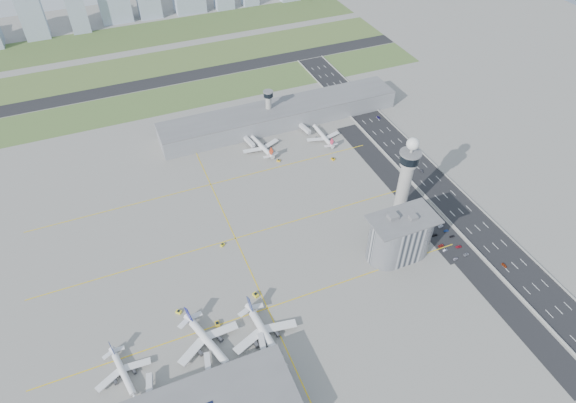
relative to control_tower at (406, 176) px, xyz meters
name	(u,v)px	position (x,y,z in m)	size (l,w,h in m)	color
ground	(309,252)	(-72.00, -8.00, -35.04)	(1000.00, 1000.00, 0.00)	gray
grass_strip_0	(192,95)	(-92.00, 217.00, -35.00)	(480.00, 50.00, 0.08)	#506A32
grass_strip_1	(175,61)	(-92.00, 292.00, -35.00)	(480.00, 60.00, 0.08)	#566C33
grass_strip_2	(159,32)	(-92.00, 372.00, -35.00)	(480.00, 70.00, 0.08)	#3F592A
runway	(183,77)	(-92.00, 254.00, -34.98)	(480.00, 22.00, 0.10)	black
highway	(455,206)	(43.00, -8.00, -34.99)	(28.00, 500.00, 0.10)	black
barrier_left	(439,210)	(29.00, -8.00, -34.44)	(0.60, 500.00, 1.20)	#9E9E99
barrier_right	(472,200)	(57.00, -8.00, -34.44)	(0.60, 500.00, 1.20)	#9E9E99
landside_road	(434,224)	(18.00, -18.00, -35.00)	(18.00, 260.00, 0.08)	black
parking_lot	(443,237)	(16.00, -30.00, -34.99)	(20.00, 44.00, 0.10)	black
taxiway_line_h_0	(267,308)	(-112.00, -38.00, -35.04)	(260.00, 0.60, 0.01)	yellow
taxiway_line_h_1	(235,238)	(-112.00, 22.00, -35.04)	(260.00, 0.60, 0.01)	yellow
taxiway_line_h_2	(211,184)	(-112.00, 82.00, -35.04)	(260.00, 0.60, 0.01)	yellow
taxiway_line_v	(235,238)	(-112.00, 22.00, -35.04)	(0.60, 260.00, 0.01)	yellow
control_tower	(406,176)	(0.00, 0.00, 0.00)	(14.00, 14.00, 64.50)	#ADAAA5
secondary_tower	(269,105)	(-42.00, 142.00, -16.24)	(8.60, 8.60, 31.90)	#ADAAA5
admin_building	(400,236)	(-20.01, -30.00, -19.74)	(42.00, 24.00, 33.50)	#B2B2B7
terminal_pier	(280,115)	(-32.00, 140.00, -27.14)	(210.00, 32.00, 15.80)	gray
airplane_near_a	(123,372)	(-194.77, -49.03, -30.17)	(34.79, 29.57, 9.74)	white
airplane_near_b	(208,340)	(-149.64, -48.71, -28.87)	(44.05, 37.44, 12.33)	white
airplane_near_c	(266,333)	(-119.86, -56.59, -28.77)	(44.81, 38.09, 12.55)	white
airplane_far_a	(261,143)	(-61.37, 110.42, -29.64)	(38.55, 32.77, 10.79)	white
airplane_far_b	(323,134)	(-8.39, 103.34, -30.13)	(35.05, 29.79, 9.81)	white
jet_bridge_near_0	(150,402)	(-185.00, -69.00, -32.19)	(14.00, 3.00, 5.70)	silver
jet_bridge_near_1	(210,380)	(-155.00, -69.00, -32.19)	(14.00, 3.00, 5.70)	silver
jet_bridge_near_2	(265,359)	(-125.00, -69.00, -32.19)	(14.00, 3.00, 5.70)	silver
jet_bridge_far_0	(245,139)	(-70.00, 124.00, -32.19)	(14.00, 3.00, 5.70)	silver
jet_bridge_far_1	(300,126)	(-20.00, 124.00, -32.19)	(14.00, 3.00, 5.70)	silver
tug_0	(179,312)	(-160.16, -21.22, -34.15)	(2.10, 3.06, 1.78)	yellow
tug_1	(217,324)	(-141.92, -37.70, -33.97)	(2.53, 3.68, 2.14)	gold
tug_2	(256,295)	(-115.27, -27.08, -33.98)	(2.50, 3.64, 2.12)	yellow
tug_3	(222,245)	(-121.73, 19.16, -34.21)	(1.96, 2.85, 1.65)	yellow
tug_4	(279,160)	(-54.30, 88.85, -34.25)	(1.87, 2.72, 1.58)	gold
tug_5	(333,159)	(-13.57, 74.04, -34.18)	(2.03, 2.96, 1.72)	#EBAD0B
car_lot_0	(456,259)	(11.71, -49.35, -34.42)	(1.47, 3.65, 1.24)	#AEA9BE
car_lot_1	(445,250)	(10.24, -40.70, -34.45)	(1.25, 3.60, 1.18)	#9394A9
car_lot_2	(441,246)	(9.99, -36.45, -34.43)	(2.03, 4.40, 1.22)	maroon
car_lot_3	(435,235)	(11.80, -26.69, -34.43)	(1.71, 4.21, 1.22)	black
car_lot_4	(430,229)	(11.98, -20.93, -34.48)	(1.34, 3.32, 1.13)	navy
car_lot_5	(421,220)	(11.84, -11.21, -34.50)	(1.15, 3.30, 1.09)	silver
car_lot_6	(466,254)	(20.42, -48.93, -34.45)	(1.95, 4.23, 1.18)	gray
car_lot_7	(459,247)	(20.14, -41.56, -34.44)	(1.67, 4.11, 1.19)	#A81527
car_lot_8	(452,236)	(21.75, -32.26, -34.44)	(1.41, 3.51, 1.20)	black
car_lot_9	(446,231)	(21.34, -26.55, -34.46)	(1.22, 3.50, 1.15)	navy
car_lot_10	(441,226)	(20.61, -21.34, -34.45)	(1.96, 4.25, 1.18)	white
car_lot_11	(434,217)	(21.11, -12.35, -34.47)	(1.61, 3.96, 1.15)	#989EAA
car_hw_0	(504,265)	(36.56, -65.63, -34.39)	(1.55, 3.85, 1.31)	maroon
car_hw_1	(421,171)	(42.76, 34.14, -34.41)	(1.34, 3.84, 1.27)	#292930
car_hw_2	(378,117)	(51.04, 112.99, -34.41)	(2.10, 4.55, 1.26)	navy
car_hw_4	(334,89)	(36.53, 173.05, -34.44)	(1.42, 3.54, 1.20)	gray
skyline_bldg_5	(29,8)	(-222.11, 411.66, -1.60)	(25.49, 20.39, 66.89)	#9EADC1
skyline_bldg_6	(77,12)	(-174.68, 409.90, -12.44)	(20.04, 16.03, 45.20)	#9EADC1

